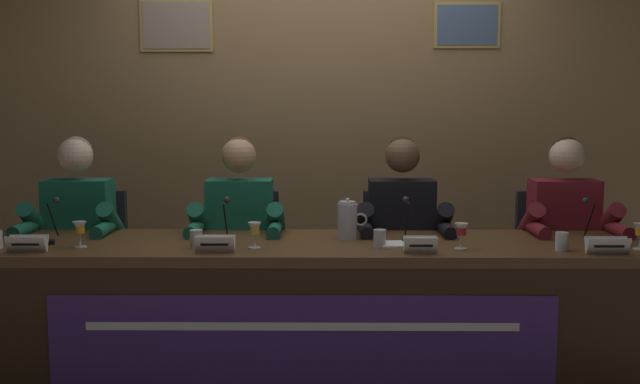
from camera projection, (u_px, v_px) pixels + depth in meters
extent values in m
plane|color=#70665B|center=(320.00, 384.00, 3.71)|extent=(12.00, 12.00, 0.00)
cube|color=#937047|center=(322.00, 121.00, 4.86)|extent=(5.08, 0.12, 2.60)
cube|color=tan|center=(176.00, 25.00, 4.73)|extent=(0.47, 0.02, 0.34)
cube|color=gray|center=(176.00, 25.00, 4.72)|extent=(0.43, 0.01, 0.30)
cube|color=tan|center=(467.00, 25.00, 4.72)|extent=(0.43, 0.02, 0.29)
cube|color=slate|center=(467.00, 25.00, 4.70)|extent=(0.39, 0.01, 0.25)
cube|color=brown|center=(320.00, 247.00, 3.63)|extent=(3.88, 0.74, 0.05)
cube|color=#342112|center=(319.00, 341.00, 3.33)|extent=(3.82, 0.04, 0.68)
cube|color=#4C2D7A|center=(302.00, 343.00, 3.31)|extent=(2.30, 0.01, 0.44)
cube|color=white|center=(302.00, 327.00, 3.29)|extent=(1.95, 0.00, 0.04)
cylinder|color=black|center=(86.00, 350.00, 4.19)|extent=(0.44, 0.44, 0.02)
cylinder|color=black|center=(85.00, 313.00, 4.16)|extent=(0.05, 0.05, 0.42)
cube|color=#232328|center=(83.00, 275.00, 4.13)|extent=(0.44, 0.44, 0.03)
cube|color=#232328|center=(93.00, 228.00, 4.30)|extent=(0.40, 0.05, 0.44)
cylinder|color=black|center=(44.00, 332.00, 3.81)|extent=(0.10, 0.10, 0.47)
cylinder|color=black|center=(82.00, 332.00, 3.81)|extent=(0.10, 0.10, 0.47)
cylinder|color=black|center=(52.00, 271.00, 3.93)|extent=(0.13, 0.34, 0.13)
cylinder|color=black|center=(89.00, 272.00, 3.93)|extent=(0.13, 0.34, 0.13)
cube|color=#196047|center=(79.00, 222.00, 4.07)|extent=(0.36, 0.20, 0.48)
sphere|color=beige|center=(75.00, 155.00, 4.00)|extent=(0.19, 0.19, 0.19)
sphere|color=gray|center=(76.00, 152.00, 4.02)|extent=(0.17, 0.17, 0.17)
cylinder|color=#196047|center=(34.00, 222.00, 3.97)|extent=(0.09, 0.30, 0.25)
cylinder|color=#196047|center=(112.00, 222.00, 3.96)|extent=(0.09, 0.30, 0.25)
cylinder|color=#196047|center=(22.00, 229.00, 3.81)|extent=(0.07, 0.24, 0.07)
cylinder|color=#196047|center=(103.00, 230.00, 3.81)|extent=(0.07, 0.24, 0.07)
cube|color=white|center=(26.00, 244.00, 3.35)|extent=(0.18, 0.03, 0.08)
cube|color=white|center=(29.00, 243.00, 3.39)|extent=(0.18, 0.03, 0.08)
cube|color=black|center=(25.00, 245.00, 3.35)|extent=(0.13, 0.01, 0.01)
cylinder|color=white|center=(80.00, 247.00, 3.50)|extent=(0.06, 0.06, 0.00)
cylinder|color=white|center=(80.00, 241.00, 3.49)|extent=(0.01, 0.01, 0.05)
cone|color=white|center=(80.00, 228.00, 3.49)|extent=(0.06, 0.06, 0.06)
cylinder|color=orange|center=(80.00, 230.00, 3.49)|extent=(0.04, 0.04, 0.04)
cylinder|color=black|center=(48.00, 242.00, 3.57)|extent=(0.06, 0.06, 0.02)
cylinder|color=black|center=(52.00, 220.00, 3.62)|extent=(0.01, 0.13, 0.18)
sphere|color=#2D2D2D|center=(56.00, 200.00, 3.67)|extent=(0.03, 0.03, 0.03)
cylinder|color=black|center=(242.00, 351.00, 4.18)|extent=(0.44, 0.44, 0.02)
cylinder|color=black|center=(242.00, 313.00, 4.15)|extent=(0.05, 0.05, 0.42)
cube|color=#232328|center=(241.00, 275.00, 4.13)|extent=(0.44, 0.44, 0.03)
cube|color=#232328|center=(245.00, 228.00, 4.30)|extent=(0.40, 0.05, 0.44)
cylinder|color=black|center=(215.00, 332.00, 3.81)|extent=(0.10, 0.10, 0.47)
cylinder|color=black|center=(253.00, 332.00, 3.81)|extent=(0.10, 0.10, 0.47)
cylinder|color=black|center=(218.00, 272.00, 3.92)|extent=(0.13, 0.34, 0.13)
cylinder|color=black|center=(256.00, 272.00, 3.92)|extent=(0.13, 0.34, 0.13)
cube|color=#196047|center=(240.00, 222.00, 4.06)|extent=(0.36, 0.20, 0.48)
sphere|color=tan|center=(239.00, 155.00, 4.00)|extent=(0.19, 0.19, 0.19)
sphere|color=#593819|center=(239.00, 152.00, 4.01)|extent=(0.17, 0.17, 0.17)
cylinder|color=#196047|center=(199.00, 222.00, 3.96)|extent=(0.09, 0.30, 0.25)
cylinder|color=#196047|center=(277.00, 222.00, 3.96)|extent=(0.09, 0.30, 0.25)
cylinder|color=#196047|center=(194.00, 230.00, 3.80)|extent=(0.07, 0.24, 0.07)
cylinder|color=#196047|center=(275.00, 230.00, 3.80)|extent=(0.07, 0.24, 0.07)
cube|color=white|center=(214.00, 245.00, 3.35)|extent=(0.18, 0.03, 0.08)
cube|color=white|center=(215.00, 243.00, 3.38)|extent=(0.18, 0.03, 0.08)
cube|color=black|center=(214.00, 245.00, 3.35)|extent=(0.13, 0.01, 0.01)
cylinder|color=white|center=(255.00, 248.00, 3.47)|extent=(0.06, 0.06, 0.00)
cylinder|color=white|center=(255.00, 241.00, 3.47)|extent=(0.01, 0.01, 0.05)
cone|color=white|center=(255.00, 229.00, 3.46)|extent=(0.06, 0.06, 0.06)
cylinder|color=yellow|center=(255.00, 230.00, 3.46)|extent=(0.04, 0.04, 0.04)
cylinder|color=silver|center=(196.00, 239.00, 3.49)|extent=(0.06, 0.06, 0.08)
cylinder|color=silver|center=(196.00, 242.00, 3.49)|extent=(0.05, 0.05, 0.05)
cylinder|color=black|center=(224.00, 242.00, 3.58)|extent=(0.06, 0.06, 0.02)
cylinder|color=black|center=(225.00, 220.00, 3.63)|extent=(0.01, 0.13, 0.18)
sphere|color=#2D2D2D|center=(227.00, 200.00, 3.68)|extent=(0.03, 0.03, 0.03)
cylinder|color=black|center=(399.00, 351.00, 4.17)|extent=(0.44, 0.44, 0.02)
cylinder|color=black|center=(400.00, 314.00, 4.15)|extent=(0.05, 0.05, 0.42)
cube|color=#232328|center=(400.00, 275.00, 4.12)|extent=(0.44, 0.44, 0.03)
cube|color=#232328|center=(397.00, 228.00, 4.29)|extent=(0.40, 0.05, 0.44)
cylinder|color=black|center=(387.00, 332.00, 3.80)|extent=(0.10, 0.10, 0.47)
cylinder|color=black|center=(426.00, 332.00, 3.80)|extent=(0.10, 0.10, 0.47)
cylinder|color=black|center=(385.00, 272.00, 3.91)|extent=(0.13, 0.34, 0.13)
cylinder|color=black|center=(423.00, 272.00, 3.91)|extent=(0.13, 0.34, 0.13)
cube|color=black|center=(401.00, 223.00, 4.05)|extent=(0.36, 0.20, 0.48)
sphere|color=brown|center=(403.00, 155.00, 3.99)|extent=(0.19, 0.19, 0.19)
sphere|color=#331E0F|center=(402.00, 152.00, 4.00)|extent=(0.17, 0.17, 0.17)
cylinder|color=black|center=(364.00, 222.00, 3.95)|extent=(0.09, 0.30, 0.25)
cylinder|color=black|center=(442.00, 222.00, 3.95)|extent=(0.09, 0.30, 0.25)
cylinder|color=black|center=(366.00, 230.00, 3.80)|extent=(0.07, 0.24, 0.07)
cylinder|color=black|center=(447.00, 230.00, 3.79)|extent=(0.07, 0.24, 0.07)
cube|color=white|center=(421.00, 246.00, 3.33)|extent=(0.15, 0.03, 0.08)
cube|color=white|center=(420.00, 244.00, 3.36)|extent=(0.15, 0.03, 0.08)
cube|color=black|center=(421.00, 246.00, 3.32)|extent=(0.11, 0.01, 0.01)
cylinder|color=white|center=(461.00, 249.00, 3.45)|extent=(0.06, 0.06, 0.00)
cylinder|color=white|center=(461.00, 242.00, 3.45)|extent=(0.01, 0.01, 0.05)
cone|color=white|center=(461.00, 230.00, 3.44)|extent=(0.06, 0.06, 0.06)
cylinder|color=#B21E2D|center=(461.00, 231.00, 3.44)|extent=(0.04, 0.04, 0.04)
cylinder|color=silver|center=(380.00, 238.00, 3.49)|extent=(0.06, 0.06, 0.08)
cylinder|color=silver|center=(380.00, 242.00, 3.49)|extent=(0.05, 0.05, 0.05)
cylinder|color=black|center=(408.00, 241.00, 3.59)|extent=(0.06, 0.06, 0.02)
cylinder|color=black|center=(407.00, 219.00, 3.64)|extent=(0.01, 0.13, 0.18)
sphere|color=#2D2D2D|center=(406.00, 200.00, 3.70)|extent=(0.03, 0.03, 0.03)
cylinder|color=black|center=(556.00, 352.00, 4.17)|extent=(0.44, 0.44, 0.02)
cylinder|color=black|center=(558.00, 314.00, 4.14)|extent=(0.05, 0.05, 0.42)
cube|color=#232328|center=(559.00, 276.00, 4.11)|extent=(0.44, 0.44, 0.03)
cube|color=#232328|center=(550.00, 228.00, 4.28)|extent=(0.40, 0.05, 0.44)
cylinder|color=black|center=(560.00, 333.00, 3.79)|extent=(0.10, 0.10, 0.47)
cylinder|color=black|center=(598.00, 333.00, 3.79)|extent=(0.10, 0.10, 0.47)
cylinder|color=black|center=(553.00, 272.00, 3.91)|extent=(0.13, 0.34, 0.13)
cylinder|color=black|center=(590.00, 272.00, 3.91)|extent=(0.13, 0.34, 0.13)
cube|color=maroon|center=(563.00, 223.00, 4.05)|extent=(0.36, 0.20, 0.48)
sphere|color=beige|center=(567.00, 155.00, 3.98)|extent=(0.19, 0.19, 0.19)
sphere|color=#331E0F|center=(566.00, 153.00, 3.99)|extent=(0.17, 0.17, 0.17)
cylinder|color=maroon|center=(530.00, 222.00, 3.95)|extent=(0.09, 0.30, 0.25)
cylinder|color=maroon|center=(608.00, 222.00, 3.94)|extent=(0.09, 0.30, 0.25)
cylinder|color=maroon|center=(539.00, 230.00, 3.79)|extent=(0.07, 0.24, 0.07)
cylinder|color=maroon|center=(620.00, 230.00, 3.79)|extent=(0.07, 0.24, 0.07)
cube|color=white|center=(609.00, 246.00, 3.31)|extent=(0.19, 0.03, 0.08)
cube|color=white|center=(606.00, 245.00, 3.35)|extent=(0.19, 0.03, 0.08)
cube|color=black|center=(609.00, 246.00, 3.31)|extent=(0.14, 0.01, 0.01)
cylinder|color=white|center=(639.00, 249.00, 3.45)|extent=(0.06, 0.06, 0.00)
cylinder|color=white|center=(640.00, 243.00, 3.44)|extent=(0.01, 0.01, 0.05)
cylinder|color=orange|center=(640.00, 231.00, 3.44)|extent=(0.04, 0.04, 0.04)
cylinder|color=silver|center=(562.00, 241.00, 3.42)|extent=(0.06, 0.06, 0.08)
cylinder|color=silver|center=(562.00, 245.00, 3.42)|extent=(0.05, 0.05, 0.05)
cylinder|color=black|center=(593.00, 243.00, 3.55)|extent=(0.06, 0.06, 0.02)
cylinder|color=black|center=(590.00, 220.00, 3.60)|extent=(0.01, 0.13, 0.18)
sphere|color=#2D2D2D|center=(586.00, 201.00, 3.65)|extent=(0.03, 0.03, 0.03)
cylinder|color=silver|center=(347.00, 221.00, 3.70)|extent=(0.10, 0.10, 0.18)
cylinder|color=silver|center=(347.00, 203.00, 3.69)|extent=(0.09, 0.09, 0.01)
sphere|color=silver|center=(347.00, 200.00, 3.69)|extent=(0.02, 0.02, 0.02)
torus|color=silver|center=(361.00, 220.00, 3.70)|extent=(0.07, 0.01, 0.07)
cube|color=white|center=(401.00, 244.00, 3.54)|extent=(0.23, 0.18, 0.01)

